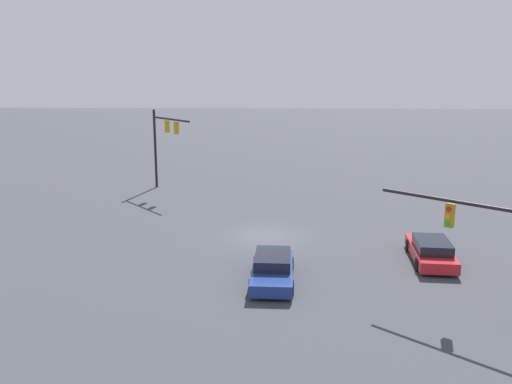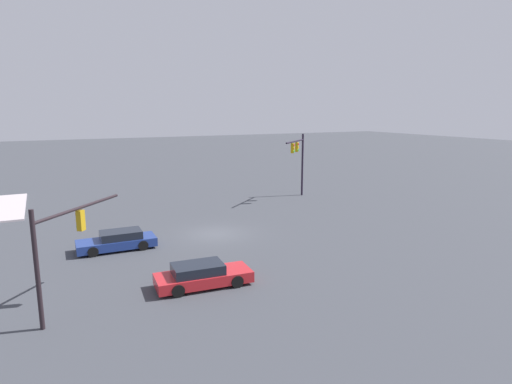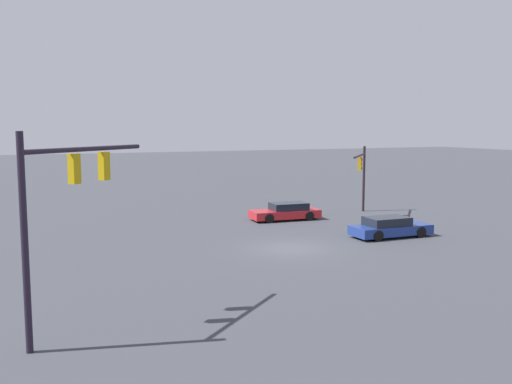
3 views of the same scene
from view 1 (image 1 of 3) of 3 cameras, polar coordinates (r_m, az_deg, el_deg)
The scene contains 5 objects.
ground_plane at distance 31.95m, azimuth 1.02°, elevation -4.64°, with size 228.01×228.01×0.00m, color #3B3E45.
traffic_signal_near_corner at distance 44.12m, azimuth -9.71°, elevation 5.82°, with size 4.22×3.68×6.44m.
traffic_signal_opposite_side at distance 22.44m, azimuth 22.77°, elevation -4.02°, with size 4.03×4.59×5.04m.
sedan_car_approaching at distance 28.98m, azimuth 17.93°, elevation -5.89°, with size 4.98×2.22×1.21m.
sedan_car_waiting_far at distance 25.21m, azimuth 1.75°, elevation -8.04°, with size 4.92×2.04×1.21m.
Camera 1 is at (30.52, 0.64, 9.43)m, focal length 38.03 mm.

